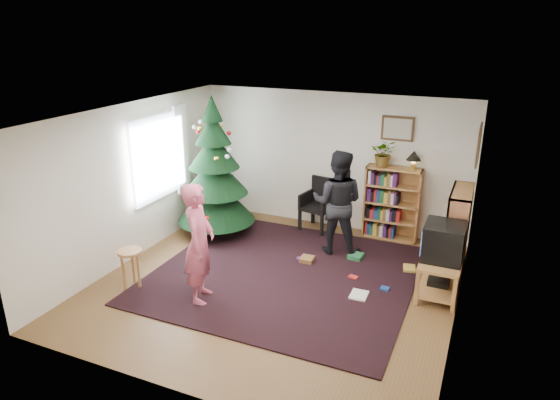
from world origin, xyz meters
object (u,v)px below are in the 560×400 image
at_px(crt_tv, 443,241).
at_px(stool, 130,259).
at_px(picture_right, 479,145).
at_px(person_by_chair, 338,203).
at_px(christmas_tree, 215,179).
at_px(bookshelf_back, 392,203).
at_px(picture_back, 398,128).
at_px(bookshelf_right, 457,230).
at_px(potted_plant, 384,153).
at_px(person_standing, 199,243).
at_px(armchair, 319,202).
at_px(tv_stand, 440,272).
at_px(table_lamp, 414,157).

xyz_separation_m(crt_tv, stool, (-4.11, -1.58, -0.36)).
relative_size(picture_right, person_by_chair, 0.34).
bearing_deg(stool, picture_right, 31.32).
relative_size(christmas_tree, bookshelf_back, 1.93).
xyz_separation_m(picture_back, bookshelf_right, (1.19, -0.94, -1.29)).
bearing_deg(picture_right, potted_plant, 158.50).
xyz_separation_m(picture_right, person_standing, (-3.25, -2.55, -1.10)).
height_order(crt_tv, armchair, crt_tv).
xyz_separation_m(person_by_chair, potted_plant, (0.51, 0.94, 0.66)).
distance_m(bookshelf_back, armchair, 1.32).
height_order(bookshelf_back, tv_stand, bookshelf_back).
bearing_deg(picture_right, crt_tv, -103.50).
distance_m(picture_right, bookshelf_right, 1.31).
bearing_deg(tv_stand, potted_plant, 126.76).
height_order(crt_tv, potted_plant, potted_plant).
relative_size(bookshelf_back, crt_tv, 2.24).
distance_m(tv_stand, person_by_chair, 1.97).
relative_size(christmas_tree, potted_plant, 5.27).
relative_size(crt_tv, person_standing, 0.34).
relative_size(tv_stand, potted_plant, 2.05).
xyz_separation_m(picture_right, stool, (-4.37, -2.66, -1.50)).
relative_size(picture_right, stool, 1.04).
bearing_deg(person_standing, stool, 77.50).
bearing_deg(person_by_chair, crt_tv, 150.99).
bearing_deg(bookshelf_right, table_lamp, 46.97).
bearing_deg(bookshelf_back, person_by_chair, -126.98).
xyz_separation_m(crt_tv, person_standing, (-3.00, -1.48, 0.04)).
bearing_deg(potted_plant, stool, -131.47).
xyz_separation_m(picture_back, bookshelf_back, (0.03, -0.14, -1.29)).
relative_size(picture_back, stool, 0.96).
distance_m(christmas_tree, bookshelf_right, 4.11).
distance_m(picture_back, bookshelf_back, 1.29).
bearing_deg(picture_right, person_standing, -141.87).
xyz_separation_m(bookshelf_back, armchair, (-1.31, -0.07, -0.15)).
bearing_deg(tv_stand, person_standing, -153.74).
height_order(bookshelf_right, person_standing, person_standing).
bearing_deg(potted_plant, table_lamp, 0.00).
xyz_separation_m(armchair, potted_plant, (1.11, 0.07, 1.02)).
distance_m(picture_right, person_by_chair, 2.30).
bearing_deg(table_lamp, bookshelf_right, -43.03).
xyz_separation_m(stool, table_lamp, (3.37, 3.25, 1.08)).
bearing_deg(picture_back, picture_right, -28.69).
xyz_separation_m(bookshelf_right, crt_tv, (-0.12, -0.86, 0.14)).
height_order(christmas_tree, stool, christmas_tree).
bearing_deg(person_by_chair, picture_right, -176.60).
height_order(bookshelf_right, tv_stand, bookshelf_right).
height_order(stool, person_by_chair, person_by_chair).
relative_size(person_standing, table_lamp, 5.11).
bearing_deg(potted_plant, person_standing, -119.18).
relative_size(bookshelf_back, person_standing, 0.77).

